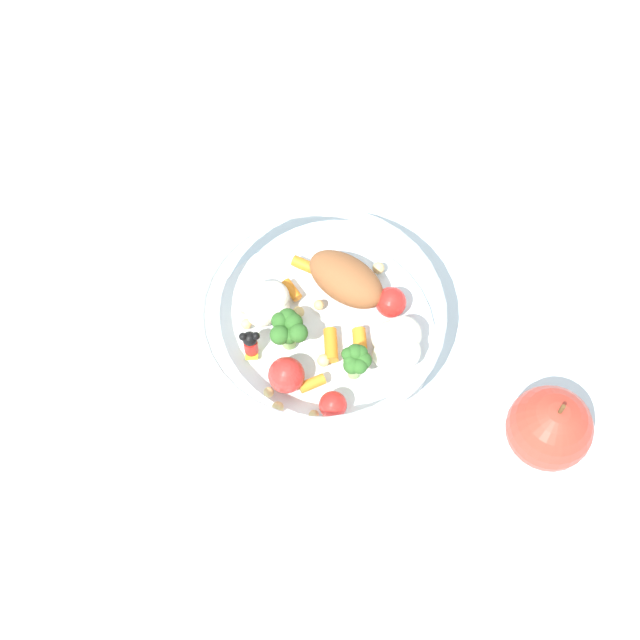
{
  "coord_description": "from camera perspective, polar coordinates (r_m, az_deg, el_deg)",
  "views": [
    {
      "loc": [
        -0.35,
        0.01,
        0.73
      ],
      "look_at": [
        0.02,
        -0.01,
        0.03
      ],
      "focal_mm": 47.58,
      "sensor_mm": 36.0,
      "label": 1
    }
  ],
  "objects": [
    {
      "name": "ground_plane",
      "position": [
        0.81,
        -0.66,
        -2.28
      ],
      "size": [
        2.4,
        2.4,
        0.0
      ],
      "primitive_type": "plane",
      "color": "silver"
    },
    {
      "name": "loose_apple",
      "position": [
        0.76,
        15.16,
        -7.04
      ],
      "size": [
        0.07,
        0.07,
        0.09
      ],
      "color": "#BC3828",
      "rests_on": "ground_plane"
    },
    {
      "name": "food_container",
      "position": [
        0.79,
        0.26,
        0.05
      ],
      "size": [
        0.23,
        0.23,
        0.06
      ],
      "color": "white",
      "rests_on": "ground_plane"
    }
  ]
}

